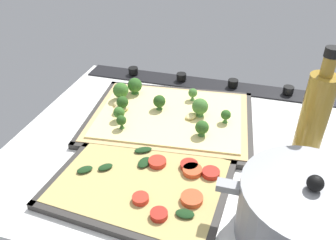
{
  "coord_description": "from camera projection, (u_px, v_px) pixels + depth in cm",
  "views": [
    {
      "loc": [
        -12.73,
        57.53,
        44.96
      ],
      "look_at": [
        3.98,
        -1.81,
        4.08
      ],
      "focal_mm": 36.14,
      "sensor_mm": 36.0,
      "label": 1
    }
  ],
  "objects": [
    {
      "name": "ground_plane",
      "position": [
        183.0,
        148.0,
        0.75
      ],
      "size": [
        73.89,
        63.35,
        3.0
      ],
      "primitive_type": "cube",
      "color": "white"
    },
    {
      "name": "stove_control_panel",
      "position": [
        207.0,
        83.0,
        0.96
      ],
      "size": [
        70.93,
        7.0,
        2.6
      ],
      "color": "black",
      "rests_on": "ground_plane"
    },
    {
      "name": "baking_tray_front",
      "position": [
        170.0,
        119.0,
        0.81
      ],
      "size": [
        41.12,
        33.14,
        1.3
      ],
      "color": "#33302D",
      "rests_on": "ground_plane"
    },
    {
      "name": "broccoli_pizza",
      "position": [
        166.0,
        113.0,
        0.81
      ],
      "size": [
        38.51,
        30.53,
        5.91
      ],
      "color": "tan",
      "rests_on": "baking_tray_front"
    },
    {
      "name": "baking_tray_back",
      "position": [
        141.0,
        183.0,
        0.63
      ],
      "size": [
        33.45,
        26.67,
        1.3
      ],
      "color": "#33302D",
      "rests_on": "ground_plane"
    },
    {
      "name": "veggie_pizza_back",
      "position": [
        145.0,
        181.0,
        0.62
      ],
      "size": [
        30.88,
        24.09,
        1.9
      ],
      "color": "tan",
      "rests_on": "baking_tray_back"
    },
    {
      "name": "cooking_pot",
      "position": [
        305.0,
        214.0,
        0.51
      ],
      "size": [
        27.16,
        20.36,
        12.77
      ],
      "color": "gray",
      "rests_on": "ground_plane"
    },
    {
      "name": "oil_bottle",
      "position": [
        313.0,
        120.0,
        0.63
      ],
      "size": [
        5.09,
        5.09,
        24.5
      ],
      "color": "olive",
      "rests_on": "ground_plane"
    }
  ]
}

